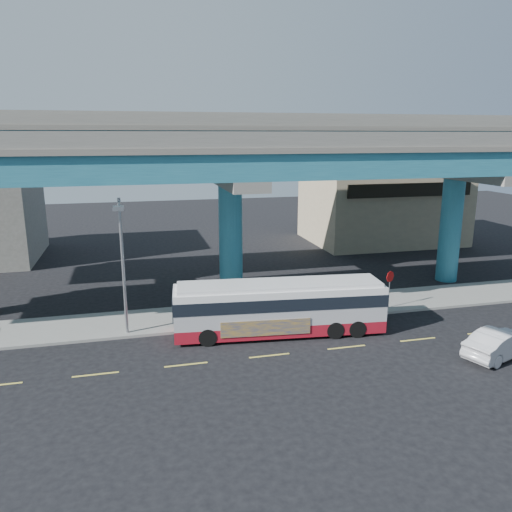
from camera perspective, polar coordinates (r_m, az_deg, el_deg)
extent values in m
plane|color=black|center=(24.72, 1.35, -11.04)|extent=(120.00, 120.00, 0.00)
cube|color=gray|center=(29.62, -1.49, -6.59)|extent=(70.00, 4.00, 0.15)
cube|color=#D8C64C|center=(23.78, -17.86, -12.76)|extent=(2.00, 0.12, 0.01)
cube|color=#D8C64C|center=(23.79, -8.00, -12.20)|extent=(2.00, 0.12, 0.01)
cube|color=#D8C64C|center=(24.45, 1.54, -11.31)|extent=(2.00, 0.12, 0.01)
cube|color=#D8C64C|center=(25.73, 10.30, -10.22)|extent=(2.00, 0.12, 0.01)
cube|color=#D8C64C|center=(27.53, 18.01, -9.06)|extent=(2.00, 0.12, 0.01)
cube|color=#D8C64C|center=(29.77, 24.63, -7.93)|extent=(2.00, 0.12, 0.01)
cylinder|color=#1F5E77|center=(31.91, -2.90, 1.66)|extent=(1.50, 1.50, 7.40)
cube|color=gray|center=(31.33, -2.99, 8.84)|extent=(2.00, 12.00, 0.60)
cube|color=gray|center=(34.70, -4.15, 10.78)|extent=(1.80, 5.00, 1.20)
cylinder|color=#1F5E77|center=(38.30, 21.31, 2.76)|extent=(1.50, 1.50, 7.40)
cube|color=gray|center=(37.81, 21.84, 8.72)|extent=(2.00, 12.00, 0.60)
cube|color=gray|center=(40.65, 19.06, 10.50)|extent=(1.80, 5.00, 1.20)
cube|color=#1F5E77|center=(27.84, -1.60, 10.31)|extent=(52.00, 5.00, 1.40)
cube|color=gray|center=(27.80, -1.61, 12.06)|extent=(52.00, 5.40, 0.30)
cube|color=gray|center=(25.36, -0.36, 13.15)|extent=(52.00, 0.25, 0.80)
cube|color=gray|center=(30.24, -2.67, 13.22)|extent=(52.00, 0.25, 0.80)
cube|color=#1F5E77|center=(34.66, -4.19, 12.93)|extent=(52.00, 5.00, 1.40)
cube|color=gray|center=(34.66, -4.21, 14.33)|extent=(52.00, 5.40, 0.30)
cube|color=gray|center=(32.21, -3.43, 15.37)|extent=(52.00, 0.25, 0.80)
cube|color=gray|center=(37.14, -4.92, 15.12)|extent=(52.00, 0.25, 0.80)
cube|color=tan|center=(51.14, 14.15, 5.58)|extent=(14.00, 10.00, 7.00)
cube|color=black|center=(46.50, 17.26, 7.22)|extent=(12.00, 0.25, 1.20)
cube|color=maroon|center=(26.81, 2.67, -7.85)|extent=(11.20, 3.44, 0.64)
cube|color=silver|center=(26.45, 2.69, -5.81)|extent=(11.20, 3.44, 1.38)
cube|color=black|center=(26.30, 2.70, -4.87)|extent=(11.26, 3.50, 0.64)
cube|color=silver|center=(26.15, 2.71, -3.82)|extent=(11.20, 3.44, 0.37)
cube|color=silver|center=(26.07, 2.72, -3.24)|extent=(10.77, 3.15, 0.18)
cube|color=black|center=(27.89, 13.95, -4.48)|extent=(0.27, 2.09, 1.10)
cube|color=black|center=(25.92, -9.45, -5.66)|extent=(0.27, 2.09, 1.10)
cube|color=navy|center=(25.44, 1.13, -8.23)|extent=(4.57, 0.51, 0.83)
cylinder|color=black|center=(25.43, -5.55, -9.24)|extent=(0.94, 0.37, 0.92)
cylinder|color=black|center=(27.39, -5.78, -7.53)|extent=(0.94, 0.37, 0.92)
cylinder|color=black|center=(26.51, 9.02, -8.36)|extent=(0.94, 0.37, 0.92)
cylinder|color=black|center=(28.40, 7.76, -6.80)|extent=(0.94, 0.37, 0.92)
cylinder|color=black|center=(26.88, 11.48, -8.16)|extent=(0.94, 0.37, 0.92)
cylinder|color=black|center=(28.74, 10.07, -6.64)|extent=(0.94, 0.37, 0.92)
imported|color=silver|center=(26.74, 26.12, -8.94)|extent=(4.17, 5.13, 1.38)
cylinder|color=gray|center=(26.48, -14.94, -1.26)|extent=(0.16, 0.16, 7.14)
cylinder|color=gray|center=(24.89, -15.43, 5.72)|extent=(0.12, 1.93, 0.12)
cube|color=gray|center=(23.94, -15.46, 5.30)|extent=(0.50, 0.70, 0.18)
cylinder|color=gray|center=(31.13, 14.96, -3.97)|extent=(0.06, 0.06, 2.00)
cylinder|color=#B20A0A|center=(30.83, 15.09, -2.29)|extent=(0.64, 0.31, 0.69)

